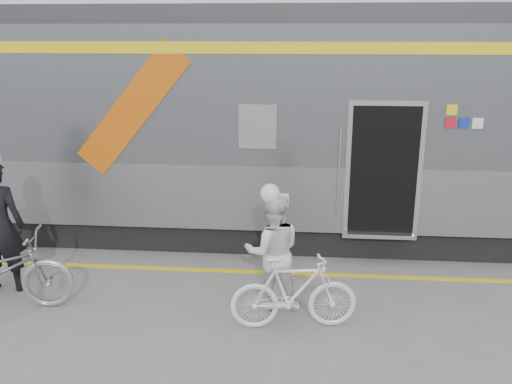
# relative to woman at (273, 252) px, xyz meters

# --- Properties ---
(ground) EXTENTS (90.00, 90.00, 0.00)m
(ground) POSITION_rel_woman_xyz_m (-0.48, -1.08, -0.81)
(ground) COLOR slate
(ground) RESTS_ON ground
(train) EXTENTS (24.00, 3.17, 4.10)m
(train) POSITION_rel_woman_xyz_m (-0.54, 3.11, 1.24)
(train) COLOR black
(train) RESTS_ON ground
(safety_strip) EXTENTS (24.00, 0.12, 0.01)m
(safety_strip) POSITION_rel_woman_xyz_m (-0.48, 1.07, -0.81)
(safety_strip) COLOR yellow
(safety_strip) RESTS_ON ground
(woman) EXTENTS (0.87, 0.72, 1.62)m
(woman) POSITION_rel_woman_xyz_m (0.00, 0.00, 0.00)
(woman) COLOR silver
(woman) RESTS_ON ground
(bicycle_right) EXTENTS (1.69, 0.69, 0.98)m
(bicycle_right) POSITION_rel_woman_xyz_m (0.30, -0.55, -0.32)
(bicycle_right) COLOR white
(bicycle_right) RESTS_ON ground
(helmet_woman) EXTENTS (0.26, 0.26, 0.26)m
(helmet_woman) POSITION_rel_woman_xyz_m (0.00, 0.00, 0.94)
(helmet_woman) COLOR white
(helmet_woman) RESTS_ON woman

